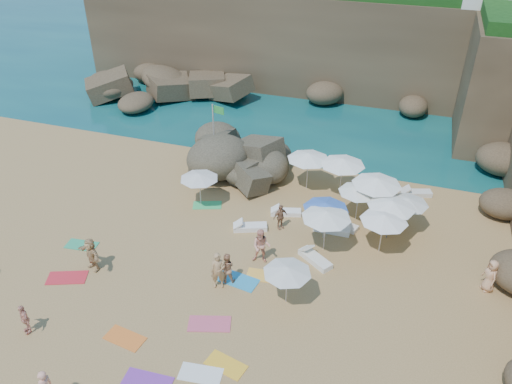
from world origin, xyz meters
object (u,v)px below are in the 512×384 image
(rock_outcrop, at_px, (229,171))
(parasol_1, at_px, (408,201))
(parasol_0, at_px, (199,176))
(lounger_0, at_px, (286,212))
(person_stand_5, at_px, (246,166))
(flag_pole, at_px, (216,127))
(person_stand_4, at_px, (490,276))
(person_stand_2, at_px, (221,136))
(person_stand_1, at_px, (227,268))
(person_stand_3, at_px, (280,217))
(parasol_2, at_px, (308,156))

(rock_outcrop, xyz_separation_m, parasol_1, (11.00, -2.95, 1.86))
(parasol_0, bearing_deg, lounger_0, 6.95)
(parasol_1, relative_size, person_stand_5, 1.30)
(flag_pole, xyz_separation_m, parasol_0, (0.85, -4.54, -0.80))
(lounger_0, distance_m, person_stand_4, 10.63)
(flag_pole, xyz_separation_m, person_stand_2, (-0.65, 2.30, -1.74))
(lounger_0, xyz_separation_m, person_stand_1, (-1.12, -6.07, 0.66))
(parasol_0, height_order, person_stand_5, parasol_0)
(parasol_0, bearing_deg, person_stand_1, -55.72)
(parasol_1, bearing_deg, flag_pole, 164.12)
(flag_pole, height_order, lounger_0, flag_pole)
(person_stand_1, height_order, person_stand_2, person_stand_2)
(rock_outcrop, relative_size, person_stand_1, 4.51)
(person_stand_4, height_order, person_stand_5, person_stand_5)
(parasol_0, bearing_deg, person_stand_5, 68.40)
(lounger_0, bearing_deg, parasol_0, 170.82)
(person_stand_1, xyz_separation_m, person_stand_3, (1.17, 4.73, -0.06))
(parasol_1, relative_size, person_stand_4, 1.30)
(parasol_2, distance_m, person_stand_1, 9.35)
(person_stand_1, bearing_deg, parasol_1, -157.78)
(person_stand_4, relative_size, person_stand_5, 1.00)
(parasol_2, bearing_deg, person_stand_5, 179.46)
(person_stand_1, relative_size, person_stand_4, 0.96)
(person_stand_1, xyz_separation_m, person_stand_2, (-5.24, 12.32, 0.14))
(person_stand_2, distance_m, person_stand_3, 9.93)
(rock_outcrop, xyz_separation_m, person_stand_4, (14.97, -6.33, 0.82))
(person_stand_4, bearing_deg, parasol_1, -157.27)
(person_stand_1, bearing_deg, parasol_0, -75.45)
(flag_pole, distance_m, parasol_2, 6.23)
(parasol_0, relative_size, person_stand_5, 1.31)
(parasol_1, bearing_deg, person_stand_3, -163.06)
(person_stand_1, distance_m, person_stand_2, 13.39)
(parasol_0, height_order, person_stand_2, parasol_0)
(parasol_0, relative_size, person_stand_3, 1.46)
(parasol_2, height_order, person_stand_5, parasol_2)
(lounger_0, bearing_deg, person_stand_1, -116.62)
(person_stand_5, bearing_deg, rock_outcrop, 160.04)
(rock_outcrop, relative_size, person_stand_4, 4.34)
(flag_pole, bearing_deg, person_stand_5, -20.60)
(parasol_0, xyz_separation_m, parasol_1, (11.10, 1.14, -0.01))
(parasol_2, height_order, person_stand_2, parasol_2)
(person_stand_2, relative_size, person_stand_4, 1.14)
(flag_pole, xyz_separation_m, lounger_0, (5.71, -3.95, -2.55))
(parasol_1, height_order, lounger_0, parasol_1)
(parasol_2, bearing_deg, rock_outcrop, 174.96)
(person_stand_1, bearing_deg, parasol_2, -119.43)
(parasol_1, distance_m, parasol_2, 6.33)
(flag_pole, bearing_deg, parasol_2, -8.37)
(rock_outcrop, bearing_deg, person_stand_3, -45.20)
(rock_outcrop, distance_m, parasol_1, 11.54)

